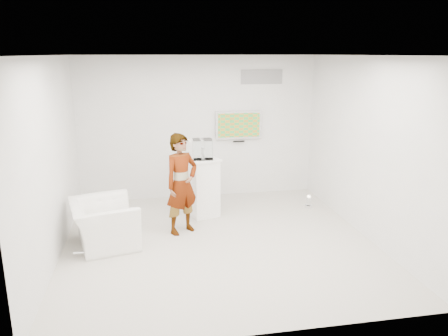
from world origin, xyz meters
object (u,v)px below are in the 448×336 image
Objects in this scene: person at (182,184)px; floor_uplight at (309,202)px; pedestal at (203,187)px; tv at (238,125)px; armchair at (104,223)px.

floor_uplight is (2.62, 0.78, -0.75)m from person.
person is 7.02× the size of floor_uplight.
person is 1.55× the size of pedestal.
floor_uplight is (2.16, 0.05, -0.44)m from pedestal.
floor_uplight is at bearing -15.26° from person.
floor_uplight is (1.23, -1.11, -1.43)m from tv.
pedestal is (1.76, 1.04, 0.20)m from armchair.
floor_uplight is at bearing -87.65° from armchair.
armchair is 2.05m from pedestal.
tv is 0.89× the size of armchair.
tv reaches higher than floor_uplight.
tv is 2.18m from floor_uplight.
pedestal is at bearing 25.92° from person.
armchair is (-2.69, -2.20, -1.18)m from tv.
person reaches higher than pedestal.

